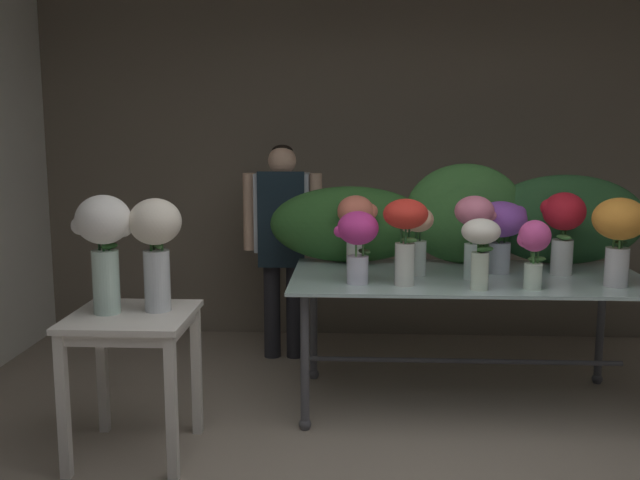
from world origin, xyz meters
The scene contains 18 objects.
ground_plane centered at (0.00, 1.63, 0.00)m, with size 7.27×7.27×0.00m, color gray.
wall_back centered at (0.00, 3.25, 1.39)m, with size 5.59×0.12×2.77m, color #706656.
display_table_glass centered at (0.42, 1.71, 0.70)m, with size 2.07×1.02×0.81m.
side_table_white centered at (-1.37, 0.95, 0.64)m, with size 0.60×0.62×0.75m.
florist centered at (-0.77, 2.57, 0.94)m, with size 0.57×0.24×1.55m.
foliage_backdrop centered at (0.42, 2.10, 1.08)m, with size 2.39×0.32×0.64m.
vase_crimson_peonies centered at (0.97, 1.77, 1.11)m, with size 0.26×0.25×0.49m.
vase_peach_hydrangea centered at (0.11, 1.71, 1.05)m, with size 0.20×0.18×0.41m.
vase_magenta_freesia centered at (-0.24, 1.46, 1.06)m, with size 0.25×0.23×0.41m.
vase_ivory_lilies centered at (0.42, 1.34, 1.05)m, with size 0.21×0.21×0.39m.
vase_sunset_anemones centered at (1.19, 1.46, 1.12)m, with size 0.29×0.29×0.49m.
vase_violet_carnations centered at (0.62, 1.80, 1.09)m, with size 0.31×0.31×0.43m.
vase_rosy_roses centered at (0.43, 1.60, 1.12)m, with size 0.24×0.22×0.48m.
vase_fuchsia_stock centered at (0.71, 1.37, 1.03)m, with size 0.18×0.17×0.38m.
vase_coral_tulips centered at (-0.25, 1.89, 1.09)m, with size 0.25×0.22×0.46m.
vase_scarlet_dahlias centered at (0.02, 1.43, 1.12)m, with size 0.25×0.25×0.48m.
vase_white_roses_tall centered at (-1.49, 0.95, 1.12)m, with size 0.30×0.27×0.60m.
vase_cream_lisianthus_tall centered at (-1.25, 1.01, 1.11)m, with size 0.26×0.26×0.57m.
Camera 1 is at (-0.25, -2.50, 1.68)m, focal length 40.44 mm.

